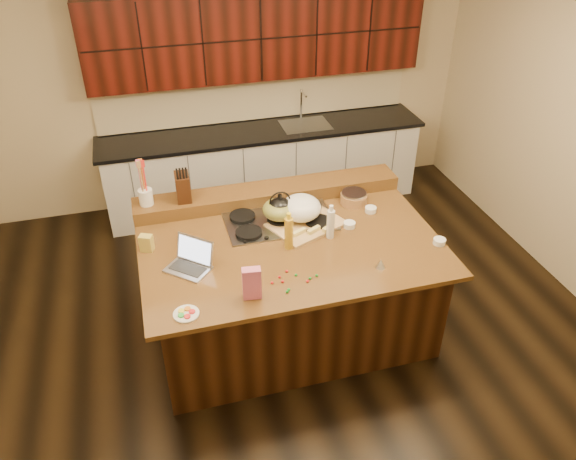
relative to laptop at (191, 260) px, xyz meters
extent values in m
cube|color=black|center=(0.81, 0.12, -0.98)|extent=(5.50, 5.00, 0.01)
cube|color=silver|center=(0.81, 0.12, 1.73)|extent=(5.50, 5.00, 0.01)
cube|color=#C5B18A|center=(0.81, 2.62, 0.37)|extent=(5.50, 0.01, 2.70)
cube|color=black|center=(0.81, 0.12, -0.54)|extent=(2.22, 1.42, 0.88)
cube|color=black|center=(0.81, 0.12, -0.08)|extent=(2.40, 1.60, 0.04)
cube|color=black|center=(0.81, 0.82, 0.00)|extent=(2.40, 0.30, 0.12)
cube|color=gray|center=(0.81, 0.42, -0.05)|extent=(0.92, 0.52, 0.02)
cylinder|color=black|center=(0.51, 0.55, -0.03)|extent=(0.22, 0.22, 0.03)
cylinder|color=black|center=(1.11, 0.55, -0.03)|extent=(0.22, 0.22, 0.03)
cylinder|color=black|center=(0.51, 0.29, -0.03)|extent=(0.22, 0.22, 0.03)
cylinder|color=black|center=(1.11, 0.29, -0.03)|extent=(0.22, 0.22, 0.03)
cylinder|color=black|center=(0.81, 0.42, -0.03)|extent=(0.22, 0.22, 0.03)
cube|color=silver|center=(1.11, 2.29, -0.53)|extent=(3.60, 0.62, 0.90)
cube|color=black|center=(1.11, 2.29, -0.06)|extent=(3.70, 0.66, 0.04)
cube|color=gray|center=(1.61, 2.29, -0.04)|extent=(0.55, 0.42, 0.01)
cylinder|color=gray|center=(1.61, 2.47, 0.14)|extent=(0.02, 0.02, 0.36)
cube|color=black|center=(1.11, 2.44, 0.97)|extent=(3.60, 0.34, 0.90)
cube|color=#C5B18A|center=(1.11, 2.60, 0.22)|extent=(3.60, 0.03, 0.50)
ellipsoid|color=black|center=(0.81, 0.42, 0.08)|extent=(0.22, 0.22, 0.19)
ellipsoid|color=olive|center=(0.81, 0.42, 0.07)|extent=(0.39, 0.39, 0.16)
cube|color=#B7B7BC|center=(-0.03, -0.04, -0.05)|extent=(0.38, 0.37, 0.01)
cube|color=black|center=(-0.03, -0.04, -0.04)|extent=(0.28, 0.28, 0.00)
cube|color=#B7B7BC|center=(0.04, 0.04, 0.06)|extent=(0.28, 0.26, 0.20)
cube|color=silver|center=(0.04, 0.04, 0.06)|extent=(0.25, 0.23, 0.17)
cylinder|color=#B99120|center=(0.78, 0.04, 0.08)|extent=(0.09, 0.09, 0.27)
cylinder|color=silver|center=(1.14, 0.09, 0.07)|extent=(0.07, 0.07, 0.25)
cube|color=tan|center=(1.00, 0.30, -0.05)|extent=(0.70, 0.62, 0.03)
ellipsoid|color=white|center=(0.98, 0.39, 0.07)|extent=(0.34, 0.34, 0.21)
cube|color=#EDD872|center=(0.90, 0.16, -0.02)|extent=(0.13, 0.03, 0.03)
cube|color=#EDD872|center=(1.03, 0.16, -0.02)|extent=(0.13, 0.03, 0.03)
cube|color=#EDD872|center=(1.15, 0.16, -0.02)|extent=(0.13, 0.03, 0.03)
cylinder|color=gray|center=(1.13, 0.28, -0.03)|extent=(0.22, 0.09, 0.01)
cylinder|color=white|center=(1.96, -0.24, -0.04)|extent=(0.11, 0.11, 0.04)
cylinder|color=white|center=(1.61, 0.36, -0.04)|extent=(0.11, 0.11, 0.04)
cylinder|color=white|center=(1.35, 0.19, -0.04)|extent=(0.12, 0.12, 0.04)
cylinder|color=#996B3F|center=(1.52, 0.55, -0.01)|extent=(0.27, 0.27, 0.09)
cone|color=silver|center=(1.38, -0.39, -0.02)|extent=(0.10, 0.10, 0.07)
cube|color=#CD6088|center=(0.37, -0.47, 0.06)|extent=(0.14, 0.09, 0.24)
cylinder|color=white|center=(-0.11, -0.53, -0.05)|extent=(0.23, 0.23, 0.01)
cube|color=gold|center=(-0.31, 0.30, 0.01)|extent=(0.12, 0.10, 0.14)
cylinder|color=white|center=(-0.26, 0.82, 0.13)|extent=(0.14, 0.14, 0.14)
cube|color=black|center=(0.05, 0.82, 0.18)|extent=(0.12, 0.20, 0.24)
ellipsoid|color=red|center=(0.68, -0.26, -0.05)|extent=(0.02, 0.02, 0.02)
ellipsoid|color=#198C26|center=(0.73, -0.32, -0.05)|extent=(0.02, 0.02, 0.02)
ellipsoid|color=red|center=(0.54, -0.37, -0.05)|extent=(0.02, 0.02, 0.02)
ellipsoid|color=#198C26|center=(0.63, -0.47, -0.05)|extent=(0.02, 0.02, 0.02)
ellipsoid|color=red|center=(0.79, -0.42, -0.05)|extent=(0.02, 0.02, 0.02)
ellipsoid|color=#198C26|center=(0.82, -0.39, -0.05)|extent=(0.02, 0.02, 0.02)
ellipsoid|color=red|center=(0.61, -0.32, -0.05)|extent=(0.02, 0.02, 0.02)
ellipsoid|color=#198C26|center=(0.62, -0.49, -0.05)|extent=(0.02, 0.02, 0.02)
ellipsoid|color=red|center=(0.62, -0.37, -0.05)|extent=(0.02, 0.02, 0.02)
ellipsoid|color=#198C26|center=(0.88, -0.37, -0.05)|extent=(0.02, 0.02, 0.02)
camera|label=1|loc=(-0.21, -3.46, 2.55)|focal=35.00mm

